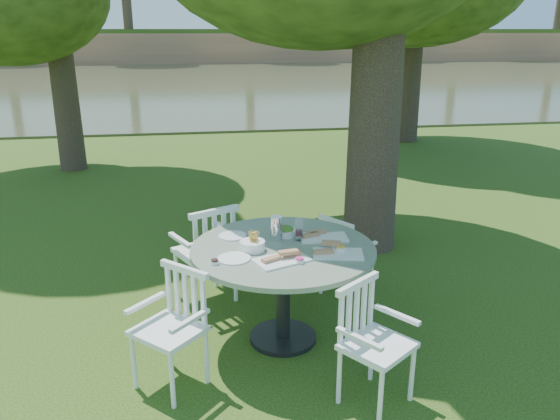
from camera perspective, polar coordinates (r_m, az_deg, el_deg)
The scene contains 8 objects.
ground at distance 5.37m, azimuth 0.35°, elevation -9.31°, with size 140.00×140.00×0.00m, color #1C360B.
table at distance 4.42m, azimuth 0.32°, elevation -5.69°, with size 1.48×1.48×0.84m.
chair_ne at distance 5.24m, azimuth 6.46°, elevation -4.31°, with size 0.55×0.56×0.82m.
chair_nw at distance 5.10m, azimuth -7.39°, elevation -3.92°, with size 0.65×0.63×0.97m.
chair_sw at distance 4.08m, azimuth -10.76°, elevation -11.01°, with size 0.61×0.61×0.88m.
chair_se at distance 3.89m, azimuth 9.15°, elevation -12.59°, with size 0.59×0.59×0.87m.
tableware at distance 4.36m, azimuth 0.04°, elevation -3.36°, with size 1.19×0.87×0.20m.
river at distance 27.81m, azimuth -7.79°, elevation 13.08°, with size 100.00×28.00×0.12m, color #383C23.
Camera 1 is at (-0.80, -4.69, 2.50)m, focal length 35.00 mm.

